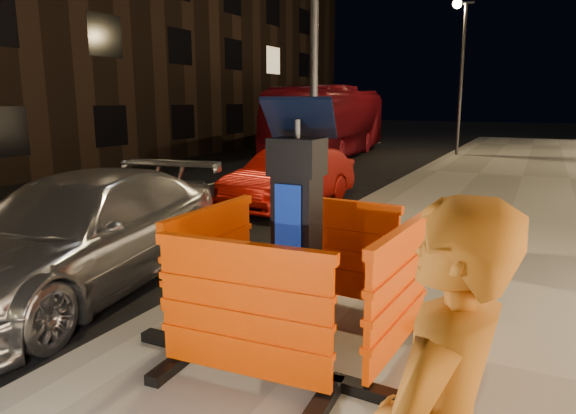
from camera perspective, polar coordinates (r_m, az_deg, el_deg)
The scene contains 13 objects.
ground_plane at distance 6.04m, azimuth -11.30°, elevation -11.33°, with size 120.00×120.00×0.00m, color black.
sidewalk at distance 4.94m, azimuth 18.79°, elevation -16.25°, with size 6.00×60.00×0.15m, color gray.
kerb at distance 6.01m, azimuth -11.33°, elevation -10.67°, with size 0.30×60.00×0.15m, color slate.
parking_kiosk at distance 4.64m, azimuth 1.00°, elevation -2.55°, with size 0.66×0.66×2.09m, color black.
barrier_front at distance 4.00m, azimuth -5.00°, elevation -12.00°, with size 1.50×0.62×1.17m, color #EF4201.
barrier_back at distance 5.61m, azimuth 5.16°, elevation -4.99°, with size 1.50×0.62×1.17m, color #EF4201.
barrier_kerbside at distance 5.23m, azimuth -8.52°, elevation -6.30°, with size 1.50×0.62×1.17m, color #EF4201.
barrier_bldgside at distance 4.48m, azimuth 12.18°, elevation -9.57°, with size 1.50×0.62×1.17m, color #EF4201.
car_silver at distance 7.14m, azimuth -21.74°, elevation -8.31°, with size 2.01×4.93×1.43m, color silver.
car_red at distance 11.68m, azimuth 0.30°, elevation 0.12°, with size 1.38×3.96×1.31m, color #A2100A.
bus_doubledecker at distance 22.55m, azimuth 4.77°, elevation 5.67°, with size 2.48×10.58×2.95m, color maroon.
street_lamp_mid at distance 8.08m, azimuth 2.94°, elevation 17.43°, with size 0.12×0.12×6.00m, color #3F3F44.
street_lamp_far at distance 22.61m, azimuth 18.69°, elevation 13.13°, with size 0.12×0.12×6.00m, color #3F3F44.
Camera 1 is at (3.46, -4.37, 2.34)m, focal length 32.00 mm.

